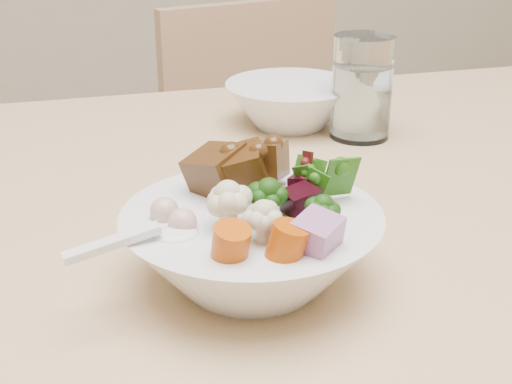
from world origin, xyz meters
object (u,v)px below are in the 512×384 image
dining_table (511,253)px  food_bowl (253,242)px  chair_far (276,194)px  water_glass (362,92)px  side_bowl (290,105)px

dining_table → food_bowl: bearing=-161.5°
dining_table → chair_far: 0.70m
dining_table → water_glass: water_glass is taller
chair_far → side_bowl: chair_far is taller
chair_far → food_bowl: food_bowl is taller
dining_table → food_bowl: 0.35m
dining_table → food_bowl: food_bowl is taller
chair_far → food_bowl: size_ratio=4.15×
food_bowl → water_glass: (0.22, 0.29, 0.02)m
water_glass → side_bowl: bearing=135.4°
chair_far → food_bowl: bearing=-122.1°
water_glass → food_bowl: bearing=-127.3°
chair_far → side_bowl: size_ratio=5.02×
water_glass → side_bowl: size_ratio=0.75×
food_bowl → water_glass: water_glass is taller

